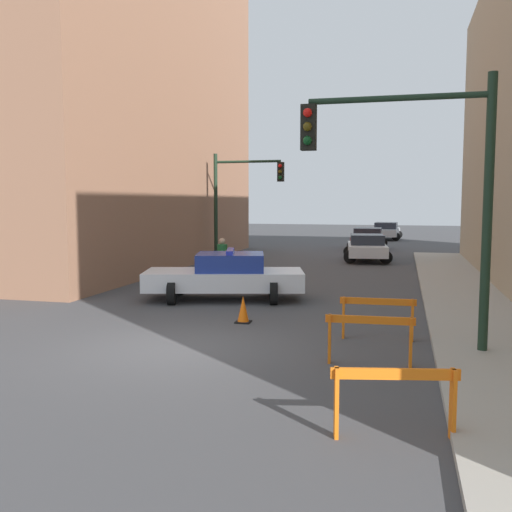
% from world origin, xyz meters
% --- Properties ---
extents(ground_plane, '(120.00, 120.00, 0.00)m').
position_xyz_m(ground_plane, '(0.00, 0.00, 0.00)').
color(ground_plane, '#424244').
extents(sidewalk_right, '(2.40, 44.00, 0.12)m').
position_xyz_m(sidewalk_right, '(6.20, 0.00, 0.06)').
color(sidewalk_right, '#9E998E').
rests_on(sidewalk_right, ground_plane).
extents(building_corner_left, '(14.00, 20.00, 16.04)m').
position_xyz_m(building_corner_left, '(-12.00, 14.00, 8.02)').
color(building_corner_left, '#93664C').
rests_on(building_corner_left, ground_plane).
extents(traffic_light_near, '(3.64, 0.35, 5.20)m').
position_xyz_m(traffic_light_near, '(4.73, 0.90, 3.53)').
color(traffic_light_near, black).
rests_on(traffic_light_near, sidewalk_right).
extents(traffic_light_far, '(3.44, 0.35, 5.20)m').
position_xyz_m(traffic_light_far, '(-3.30, 15.71, 3.40)').
color(traffic_light_far, black).
rests_on(traffic_light_far, ground_plane).
extents(police_car, '(5.01, 3.08, 1.52)m').
position_xyz_m(police_car, '(-0.74, 5.65, 0.72)').
color(police_car, white).
rests_on(police_car, ground_plane).
extents(parked_car_near, '(2.56, 4.46, 1.31)m').
position_xyz_m(parked_car_near, '(2.68, 17.96, 0.67)').
color(parked_car_near, silver).
rests_on(parked_car_near, ground_plane).
extents(parked_car_mid, '(2.28, 4.30, 1.31)m').
position_xyz_m(parked_car_mid, '(2.34, 24.75, 0.67)').
color(parked_car_mid, maroon).
rests_on(parked_car_mid, ground_plane).
extents(parked_car_far, '(2.43, 4.39, 1.31)m').
position_xyz_m(parked_car_far, '(3.17, 33.90, 0.67)').
color(parked_car_far, silver).
rests_on(parked_car_far, ground_plane).
extents(pedestrian_crossing, '(0.48, 0.48, 1.66)m').
position_xyz_m(pedestrian_crossing, '(-1.74, 8.44, 0.86)').
color(pedestrian_crossing, black).
rests_on(pedestrian_crossing, ground_plane).
extents(barrier_front, '(1.58, 0.46, 0.90)m').
position_xyz_m(barrier_front, '(4.32, -3.43, 0.62)').
color(barrier_front, orange).
rests_on(barrier_front, ground_plane).
extents(barrier_mid, '(1.60, 0.25, 0.90)m').
position_xyz_m(barrier_mid, '(3.83, -0.24, 0.62)').
color(barrier_mid, orange).
rests_on(barrier_mid, ground_plane).
extents(barrier_back, '(1.60, 0.23, 0.90)m').
position_xyz_m(barrier_back, '(3.89, 1.72, 0.62)').
color(barrier_back, orange).
rests_on(barrier_back, ground_plane).
extents(traffic_cone, '(0.36, 0.36, 0.66)m').
position_xyz_m(traffic_cone, '(0.65, 2.65, 0.32)').
color(traffic_cone, black).
rests_on(traffic_cone, ground_plane).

